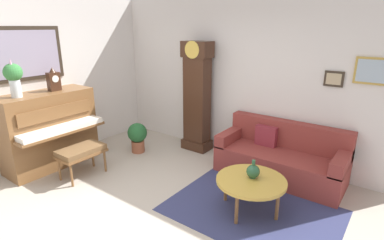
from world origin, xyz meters
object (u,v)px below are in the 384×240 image
couch (281,157)px  flower_vase (13,76)px  piano_bench (81,152)px  piano (49,130)px  grandfather_clock (197,100)px  green_jug (253,171)px  mantel_clock (54,80)px  potted_plant (137,136)px  coffee_table (251,181)px

couch → flower_vase: 4.18m
piano_bench → flower_vase: flower_vase is taller
piano → piano_bench: 0.79m
grandfather_clock → green_jug: grandfather_clock is taller
mantel_clock → flower_vase: size_ratio=0.66×
couch → grandfather_clock: bearing=175.8°
potted_plant → piano_bench: bearing=-90.0°
grandfather_clock → flower_vase: size_ratio=3.50×
piano → mantel_clock: mantel_clock is taller
couch → green_jug: couch is taller
coffee_table → mantel_clock: mantel_clock is taller
couch → mantel_clock: (-3.24, -1.72, 1.12)m
piano → flower_vase: 1.02m
coffee_table → potted_plant: bearing=169.6°
piano_bench → grandfather_clock: (0.80, 1.97, 0.56)m
piano_bench → couch: bearing=36.5°
grandfather_clock → couch: size_ratio=1.07×
piano → grandfather_clock: (1.55, 2.03, 0.33)m
coffee_table → flower_vase: size_ratio=1.52×
grandfather_clock → potted_plant: size_ratio=3.62×
piano_bench → mantel_clock: 1.28m
piano → potted_plant: 1.49m
piano → green_jug: bearing=14.3°
mantel_clock → grandfather_clock: bearing=49.9°
mantel_clock → couch: bearing=27.9°
couch → potted_plant: 2.58m
grandfather_clock → couch: 1.82m
flower_vase → couch: bearing=35.5°
potted_plant → grandfather_clock: bearing=44.7°
grandfather_clock → flower_vase: (-1.55, -2.44, 0.61)m
piano → flower_vase: flower_vase is taller
grandfather_clock → mantel_clock: bearing=-130.1°
couch → green_jug: size_ratio=7.92×
couch → mantel_clock: size_ratio=5.00×
piano_bench → potted_plant: size_ratio=1.25×
couch → flower_vase: flower_vase is taller
piano → grandfather_clock: 2.57m
green_jug → potted_plant: green_jug is taller
piano_bench → flower_vase: size_ratio=1.21×
grandfather_clock → green_jug: (1.72, -1.19, -0.44)m
piano → mantel_clock: size_ratio=3.79×
piano_bench → green_jug: (2.52, 0.77, 0.12)m
couch → coffee_table: 1.13m
coffee_table → green_jug: bearing=97.1°
coffee_table → green_jug: green_jug is taller
flower_vase → potted_plant: flower_vase is taller
piano → flower_vase: bearing=-89.7°
couch → piano: bearing=-149.6°
potted_plant → couch: bearing=14.9°
piano_bench → grandfather_clock: 2.19m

